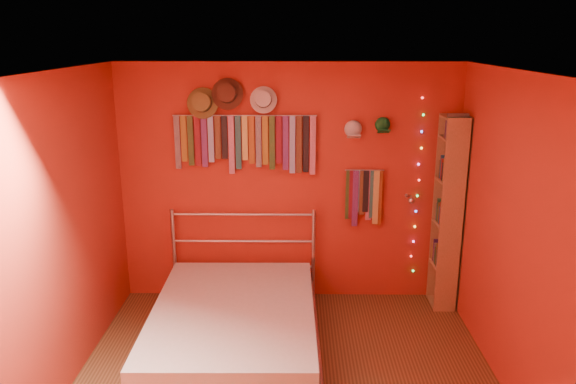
{
  "coord_description": "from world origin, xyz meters",
  "views": [
    {
      "loc": [
        0.07,
        -3.89,
        2.75
      ],
      "look_at": [
        0.01,
        0.9,
        1.41
      ],
      "focal_mm": 35.0,
      "sensor_mm": 36.0,
      "label": 1
    }
  ],
  "objects_px": {
    "bookshelf": "(452,213)",
    "bed": "(234,327)",
    "reading_lamp": "(411,200)",
    "tie_rack": "(247,140)"
  },
  "relations": [
    {
      "from": "tie_rack",
      "to": "bookshelf",
      "type": "relative_size",
      "value": 0.72
    },
    {
      "from": "tie_rack",
      "to": "reading_lamp",
      "type": "height_order",
      "value": "tie_rack"
    },
    {
      "from": "reading_lamp",
      "to": "bookshelf",
      "type": "xyz_separation_m",
      "value": [
        0.43,
        0.01,
        -0.14
      ]
    },
    {
      "from": "tie_rack",
      "to": "reading_lamp",
      "type": "relative_size",
      "value": 5.0
    },
    {
      "from": "bed",
      "to": "reading_lamp",
      "type": "bearing_deg",
      "value": 27.85
    },
    {
      "from": "tie_rack",
      "to": "reading_lamp",
      "type": "bearing_deg",
      "value": -5.54
    },
    {
      "from": "bookshelf",
      "to": "bed",
      "type": "bearing_deg",
      "value": -156.47
    },
    {
      "from": "bookshelf",
      "to": "bed",
      "type": "xyz_separation_m",
      "value": [
        -2.13,
        -0.93,
        -0.79
      ]
    },
    {
      "from": "tie_rack",
      "to": "reading_lamp",
      "type": "xyz_separation_m",
      "value": [
        1.65,
        -0.16,
        -0.57
      ]
    },
    {
      "from": "tie_rack",
      "to": "bed",
      "type": "height_order",
      "value": "tie_rack"
    }
  ]
}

